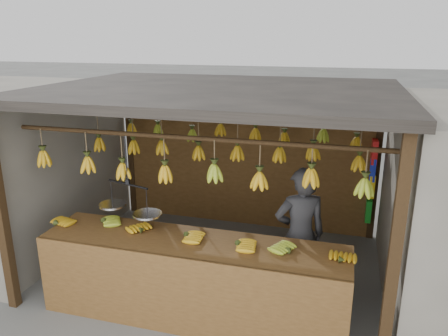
% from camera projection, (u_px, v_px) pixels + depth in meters
% --- Properties ---
extents(ground, '(80.00, 80.00, 0.00)m').
position_uv_depth(ground, '(218.00, 266.00, 5.91)').
color(ground, '#5B5B57').
extents(stall, '(4.30, 3.30, 2.40)m').
position_uv_depth(stall, '(225.00, 118.00, 5.64)').
color(stall, black).
rests_on(stall, ground).
extents(counter, '(3.38, 0.75, 0.96)m').
position_uv_depth(counter, '(189.00, 264.00, 4.57)').
color(counter, brown).
rests_on(counter, ground).
extents(hanging_bananas, '(3.64, 2.25, 0.39)m').
position_uv_depth(hanging_bananas, '(218.00, 151.00, 5.44)').
color(hanging_bananas, '#C48E15').
rests_on(hanging_bananas, ground).
extents(balance_scale, '(0.81, 0.45, 0.88)m').
position_uv_depth(balance_scale, '(129.00, 206.00, 4.84)').
color(balance_scale, black).
rests_on(balance_scale, ground).
extents(vendor, '(0.69, 0.58, 1.62)m').
position_uv_depth(vendor, '(300.00, 236.00, 4.96)').
color(vendor, '#262628').
rests_on(vendor, ground).
extents(bag_bundles, '(0.08, 0.26, 1.23)m').
position_uv_depth(bag_bundles, '(372.00, 179.00, 6.36)').
color(bag_bundles, red).
rests_on(bag_bundles, ground).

